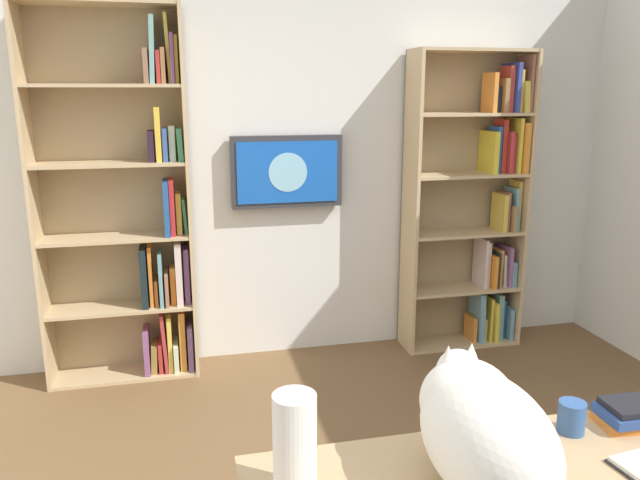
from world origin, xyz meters
name	(u,v)px	position (x,y,z in m)	size (l,w,h in m)	color
wall_back	(295,156)	(0.00, -2.23, 1.35)	(4.52, 0.06, 2.70)	silver
bookshelf_left	(478,206)	(-1.25, -2.06, 0.99)	(0.82, 0.28, 2.03)	tan
bookshelf_right	(133,214)	(1.04, -2.06, 1.04)	(0.90, 0.28, 2.25)	tan
wall_mounted_tv	(287,172)	(0.07, -2.15, 1.26)	(0.72, 0.07, 0.46)	#333338
cat	(481,427)	(0.05, 0.49, 0.94)	(0.29, 0.62, 0.33)	white
paper_towel_roll	(295,445)	(0.51, 0.42, 0.91)	(0.11, 0.11, 0.27)	white
coffee_mug	(571,417)	(-0.34, 0.32, 0.82)	(0.08, 0.08, 0.10)	#335999
desk_book_stack	(633,414)	(-0.55, 0.33, 0.81)	(0.22, 0.14, 0.07)	orange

